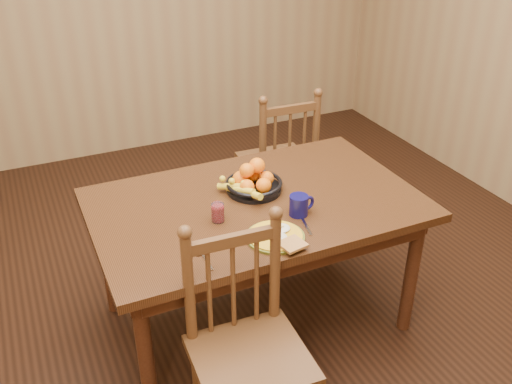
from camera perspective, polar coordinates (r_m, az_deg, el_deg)
name	(u,v)px	position (r m, az deg, el deg)	size (l,w,h in m)	color
room	(256,84)	(2.56, 0.00, 10.78)	(4.52, 5.02, 2.72)	black
dining_table	(256,215)	(2.86, 0.00, -2.36)	(1.60, 1.00, 0.75)	black
chair_far	(279,162)	(3.81, 2.33, 3.04)	(0.47, 0.45, 0.99)	#482D15
chair_near	(247,348)	(2.39, -0.92, -15.35)	(0.47, 0.45, 1.00)	#482D15
breakfast_plate	(276,236)	(2.52, 2.03, -4.45)	(0.26, 0.30, 0.04)	#59601E
fork	(304,223)	(2.64, 4.85, -3.14)	(0.05, 0.18, 0.00)	silver
spoon	(201,256)	(2.43, -5.54, -6.38)	(0.04, 0.16, 0.01)	silver
coffee_mug	(300,205)	(2.68, 4.38, -1.30)	(0.13, 0.09, 0.10)	#0D0B3E
juice_glass	(218,213)	(2.64, -3.84, -2.12)	(0.06, 0.06, 0.09)	silver
fruit_bowl	(253,182)	(2.87, -0.34, 0.99)	(0.32, 0.32, 0.17)	black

